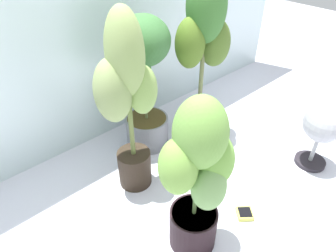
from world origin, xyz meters
TOP-DOWN VIEW (x-y plane):
  - ground_plane at (0.00, 0.00)m, footprint 8.00×8.00m
  - potted_plant_front_left at (-0.33, -0.15)m, footprint 0.36×0.28m
  - potted_plant_back_center at (-0.04, 0.57)m, footprint 0.41×0.34m
  - potted_plant_back_right at (0.31, 0.43)m, footprint 0.41×0.28m
  - potted_plant_back_left at (-0.30, 0.34)m, footprint 0.36×0.27m
  - hygrometer_box at (-0.03, -0.23)m, footprint 0.11×0.11m
  - floor_fan at (0.59, -0.26)m, footprint 0.28×0.28m

SIDE VIEW (x-z plane):
  - ground_plane at x=0.00m, z-range 0.00..0.00m
  - hygrometer_box at x=-0.03m, z-range 0.00..0.03m
  - floor_fan at x=0.59m, z-range 0.07..0.49m
  - potted_plant_front_left at x=-0.33m, z-range 0.04..0.83m
  - potted_plant_back_center at x=-0.04m, z-range 0.07..0.91m
  - potted_plant_back_left at x=-0.30m, z-range 0.07..1.05m
  - potted_plant_back_right at x=0.31m, z-range 0.09..1.14m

